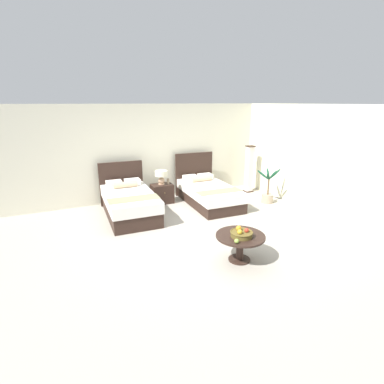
{
  "coord_description": "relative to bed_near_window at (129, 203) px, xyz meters",
  "views": [
    {
      "loc": [
        -2.53,
        -5.13,
        2.64
      ],
      "look_at": [
        0.05,
        0.47,
        0.78
      ],
      "focal_mm": 27.87,
      "sensor_mm": 36.0,
      "label": 1
    }
  ],
  "objects": [
    {
      "name": "bed_near_window",
      "position": [
        0.0,
        0.0,
        0.0
      ],
      "size": [
        1.19,
        2.09,
        1.15
      ],
      "color": "#302019",
      "rests_on": "ground"
    },
    {
      "name": "coffee_table",
      "position": [
        1.23,
        -2.92,
        0.04
      ],
      "size": [
        0.84,
        0.84,
        0.48
      ],
      "color": "#302019",
      "rests_on": "ground"
    },
    {
      "name": "fruit_bowl",
      "position": [
        1.21,
        -2.98,
        0.21
      ],
      "size": [
        0.38,
        0.38,
        0.17
      ],
      "color": "brown",
      "rests_on": "coffee_table"
    },
    {
      "name": "wall_back",
      "position": [
        1.07,
        1.19,
        0.97
      ],
      "size": [
        10.01,
        0.12,
        2.6
      ],
      "primitive_type": "cube",
      "color": "beige",
      "rests_on": "ground"
    },
    {
      "name": "bed_near_corner",
      "position": [
        2.15,
        0.02,
        -0.04
      ],
      "size": [
        1.2,
        2.18,
        1.23
      ],
      "color": "#302019",
      "rests_on": "ground"
    },
    {
      "name": "floor_lamp_corner",
      "position": [
        3.79,
        0.48,
        0.37
      ],
      "size": [
        0.23,
        0.23,
        1.41
      ],
      "color": "#322116",
      "rests_on": "ground"
    },
    {
      "name": "potted_palm",
      "position": [
        3.65,
        -0.62,
        -0.05
      ],
      "size": [
        0.63,
        0.5,
        0.97
      ],
      "color": "tan",
      "rests_on": "ground"
    },
    {
      "name": "nightstand",
      "position": [
        1.03,
        0.58,
        -0.07
      ],
      "size": [
        0.56,
        0.44,
        0.52
      ],
      "color": "#302019",
      "rests_on": "ground"
    },
    {
      "name": "vase",
      "position": [
        1.2,
        0.54,
        0.26
      ],
      "size": [
        0.07,
        0.07,
        0.15
      ],
      "color": "gray",
      "rests_on": "nightstand"
    },
    {
      "name": "ground_plane",
      "position": [
        1.07,
        -1.66,
        -0.34
      ],
      "size": [
        10.01,
        9.3,
        0.02
      ],
      "primitive_type": "cube",
      "color": "#A8A193"
    },
    {
      "name": "table_lamp",
      "position": [
        1.03,
        0.6,
        0.44
      ],
      "size": [
        0.34,
        0.34,
        0.37
      ],
      "color": "tan",
      "rests_on": "nightstand"
    },
    {
      "name": "loose_apple",
      "position": [
        1.0,
        -3.15,
        0.18
      ],
      "size": [
        0.08,
        0.08,
        0.08
      ],
      "color": "#8FB346",
      "rests_on": "coffee_table"
    },
    {
      "name": "wall_side_right",
      "position": [
        4.27,
        -1.26,
        0.97
      ],
      "size": [
        0.12,
        4.9,
        2.6
      ],
      "primitive_type": "cube",
      "color": "beige",
      "rests_on": "ground"
    }
  ]
}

